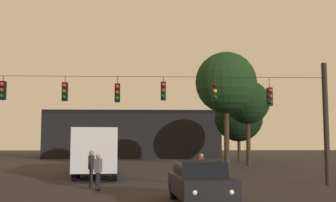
# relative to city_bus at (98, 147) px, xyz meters

# --- Properties ---
(ground_plane) EXTENTS (168.00, 168.00, 0.00)m
(ground_plane) POSITION_rel_city_bus_xyz_m (3.02, 2.01, -1.87)
(ground_plane) COLOR black
(ground_plane) RESTS_ON ground
(overhead_signal_span) EXTENTS (19.64, 0.44, 6.36)m
(overhead_signal_span) POSITION_rel_city_bus_xyz_m (3.00, -6.77, 1.93)
(overhead_signal_span) COLOR black
(overhead_signal_span) RESTS_ON ground
(city_bus) EXTENTS (3.49, 11.18, 3.00)m
(city_bus) POSITION_rel_city_bus_xyz_m (0.00, 0.00, 0.00)
(city_bus) COLOR #B7BCC6
(city_bus) RESTS_ON ground
(car_near_right) EXTENTS (2.12, 4.44, 1.52)m
(car_near_right) POSITION_rel_city_bus_xyz_m (5.34, -13.06, -1.07)
(car_near_right) COLOR black
(car_near_right) RESTS_ON ground
(car_far_left) EXTENTS (2.11, 4.44, 1.52)m
(car_far_left) POSITION_rel_city_bus_xyz_m (-1.58, 12.06, -1.07)
(car_far_left) COLOR #2D2D33
(car_far_left) RESTS_ON ground
(pedestrian_crossing_left) EXTENTS (0.32, 0.40, 1.62)m
(pedestrian_crossing_left) POSITION_rel_city_bus_xyz_m (6.10, -7.14, -0.95)
(pedestrian_crossing_left) COLOR black
(pedestrian_crossing_left) RESTS_ON ground
(pedestrian_crossing_center) EXTENTS (0.34, 0.42, 1.66)m
(pedestrian_crossing_center) POSITION_rel_city_bus_xyz_m (1.17, -8.86, -0.93)
(pedestrian_crossing_center) COLOR black
(pedestrian_crossing_center) RESTS_ON ground
(pedestrian_near_bus) EXTENTS (0.34, 0.42, 1.79)m
(pedestrian_near_bus) POSITION_rel_city_bus_xyz_m (0.69, -7.71, -0.84)
(pedestrian_near_bus) COLOR black
(pedestrian_near_bus) RESTS_ON ground
(corner_building) EXTENTS (23.80, 10.00, 6.48)m
(corner_building) POSITION_rel_city_bus_xyz_m (0.94, 31.83, 1.38)
(corner_building) COLOR black
(corner_building) RESTS_ON ground
(tree_left_silhouette) EXTENTS (5.50, 5.50, 7.76)m
(tree_left_silhouette) POSITION_rel_city_bus_xyz_m (13.45, 18.78, 3.13)
(tree_left_silhouette) COLOR #2D2116
(tree_left_silhouette) RESTS_ON ground
(tree_behind_building) EXTENTS (4.10, 4.10, 7.97)m
(tree_behind_building) POSITION_rel_city_bus_xyz_m (12.54, 10.27, 4.02)
(tree_behind_building) COLOR #2D2116
(tree_behind_building) RESTS_ON ground
(tree_right_far) EXTENTS (4.69, 4.69, 9.10)m
(tree_right_far) POSITION_rel_city_bus_xyz_m (9.26, 3.21, 4.85)
(tree_right_far) COLOR #2D2116
(tree_right_far) RESTS_ON ground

